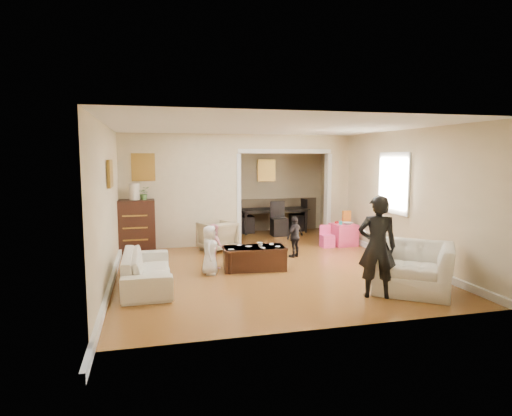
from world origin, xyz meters
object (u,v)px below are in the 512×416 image
object	(u,v)px
play_table	(343,235)
child_kneel_a	(210,250)
dresser	(136,226)
table_lamp	(134,192)
coffee_table	(254,258)
dining_table	(272,220)
armchair_back	(217,236)
cyan_cup	(341,223)
child_toddler	(295,237)
sofa	(147,269)
coffee_cup	(260,245)
armchair_front	(412,267)
child_kneel_b	(214,246)
adult_person	(377,247)

from	to	relation	value
play_table	child_kneel_a	size ratio (longest dim) A/B	0.60
dresser	table_lamp	world-z (taller)	table_lamp
dresser	coffee_table	distance (m)	3.00
dining_table	armchair_back	bearing A→B (deg)	-132.10
coffee_table	play_table	world-z (taller)	play_table
table_lamp	cyan_cup	world-z (taller)	table_lamp
dresser	play_table	size ratio (longest dim) A/B	2.19
coffee_table	child_toddler	distance (m)	1.31
sofa	table_lamp	bearing A→B (deg)	5.36
armchair_back	coffee_table	world-z (taller)	armchair_back
sofa	table_lamp	distance (m)	2.84
cyan_cup	child_toddler	bearing A→B (deg)	-149.78
sofa	child_toddler	distance (m)	3.27
armchair_back	child_toddler	size ratio (longest dim) A/B	0.83
armchair_back	cyan_cup	world-z (taller)	armchair_back
table_lamp	child_toddler	xyz separation A→B (m)	(3.22, -1.28, -0.90)
coffee_cup	child_kneel_a	world-z (taller)	child_kneel_a
coffee_cup	dining_table	distance (m)	4.10
armchair_front	dining_table	xyz separation A→B (m)	(-0.62, 5.69, -0.05)
child_kneel_a	child_kneel_b	world-z (taller)	child_kneel_a
sofa	adult_person	distance (m)	3.62
adult_person	cyan_cup	bearing A→B (deg)	-85.54
coffee_table	cyan_cup	size ratio (longest dim) A/B	14.06
dining_table	child_toddler	xyz separation A→B (m)	(-0.40, -3.07, 0.10)
dining_table	armchair_front	bearing A→B (deg)	-83.58
child_toddler	child_kneel_b	bearing A→B (deg)	-19.90
armchair_front	cyan_cup	bearing A→B (deg)	120.33
table_lamp	play_table	xyz separation A→B (m)	(4.73, -0.41, -1.08)
play_table	child_toddler	world-z (taller)	child_toddler
dining_table	adult_person	xyz separation A→B (m)	(-0.07, -5.81, 0.43)
play_table	adult_person	distance (m)	3.83
table_lamp	child_toddler	bearing A→B (deg)	-21.62
coffee_cup	child_kneel_b	world-z (taller)	child_kneel_b
armchair_back	table_lamp	bearing A→B (deg)	-34.04
dresser	coffee_cup	distance (m)	3.08
sofa	dresser	world-z (taller)	dresser
coffee_table	adult_person	size ratio (longest dim) A/B	0.74
coffee_cup	child_toddler	xyz separation A→B (m)	(0.95, 0.80, -0.04)
coffee_cup	child_kneel_a	xyz separation A→B (m)	(-0.95, -0.10, -0.03)
dresser	child_kneel_b	world-z (taller)	dresser
coffee_cup	dining_table	xyz separation A→B (m)	(1.35, 3.87, -0.14)
dresser	child_toddler	distance (m)	3.47
armchair_front	dresser	size ratio (longest dim) A/B	1.01
armchair_front	coffee_table	bearing A→B (deg)	174.66
cyan_cup	child_kneel_b	xyz separation A→B (m)	(-3.16, -1.27, -0.13)
sofa	coffee_table	xyz separation A→B (m)	(1.93, 0.59, -0.06)
cyan_cup	adult_person	size ratio (longest dim) A/B	0.05
coffee_cup	dining_table	size ratio (longest dim) A/B	0.05
coffee_table	coffee_cup	distance (m)	0.28
sofa	coffee_cup	bearing A→B (deg)	-74.99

